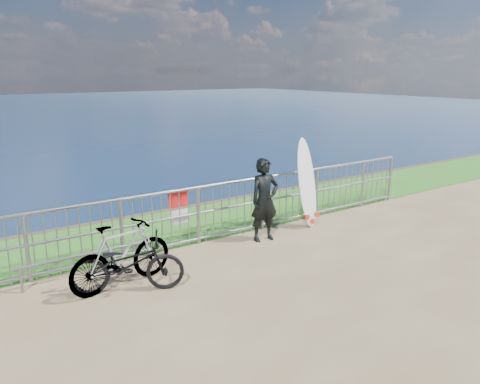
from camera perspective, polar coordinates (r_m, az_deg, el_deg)
grass_strip at (r=10.14m, az=-5.57°, el=-3.78°), size 120.00×120.00×0.00m
railing at (r=9.07m, az=-2.29°, el=-2.19°), size 10.06×0.10×1.13m
surfer at (r=8.93m, az=3.01°, el=-0.97°), size 0.62×0.44×1.61m
surfboard at (r=9.83m, az=8.20°, el=0.72°), size 0.54×0.49×1.87m
bicycle_near at (r=7.15m, az=-13.58°, el=-8.55°), size 1.75×1.20×0.87m
bicycle_far at (r=7.31m, az=-14.24°, el=-7.43°), size 1.76×0.78×1.02m
bike_rack at (r=7.82m, az=-18.70°, el=-7.60°), size 2.01×0.05×0.41m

